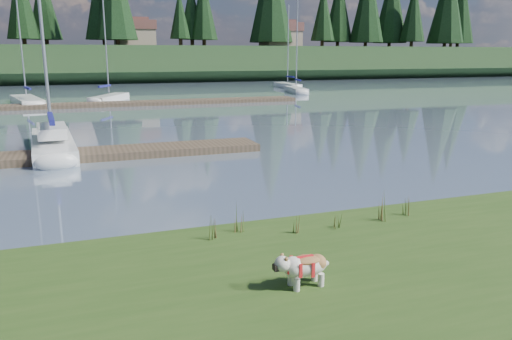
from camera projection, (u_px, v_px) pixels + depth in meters
name	position (u px, v px, depth m)	size (l,w,h in m)	color
ground	(120.00, 106.00, 40.33)	(200.00, 200.00, 0.00)	gray
bank	(333.00, 329.00, 7.27)	(60.00, 9.00, 0.35)	#314C1A
ridge	(96.00, 64.00, 79.19)	(200.00, 20.00, 5.00)	#1D3419
bulldog	(305.00, 265.00, 8.17)	(0.97, 0.44, 0.58)	silver
sailboat_main	(52.00, 140.00, 21.89)	(2.12, 8.16, 11.69)	silver
dock_near	(62.00, 156.00, 19.72)	(16.00, 2.00, 0.30)	#4C3D2C
dock_far	(145.00, 103.00, 40.95)	(26.00, 2.20, 0.30)	#4C3D2C
sailboat_bg_1	(25.00, 100.00, 42.06)	(3.47, 8.72, 12.69)	silver
sailboat_bg_2	(112.00, 97.00, 44.38)	(4.24, 6.73, 10.41)	silver
sailboat_bg_4	(295.00, 89.00, 54.38)	(2.66, 6.94, 10.17)	silver
sailboat_bg_5	(286.00, 85.00, 61.94)	(1.51, 6.88, 9.92)	silver
weed_0	(239.00, 219.00, 10.69)	(0.17, 0.14, 0.70)	#475B23
weed_1	(296.00, 226.00, 10.58)	(0.17, 0.14, 0.42)	#475B23
weed_2	(384.00, 207.00, 11.42)	(0.17, 0.14, 0.78)	#475B23
weed_3	(213.00, 228.00, 10.26)	(0.17, 0.14, 0.58)	#475B23
weed_4	(335.00, 221.00, 10.96)	(0.17, 0.14, 0.38)	#475B23
weed_5	(406.00, 207.00, 11.81)	(0.17, 0.14, 0.51)	#475B23
mud_lip	(240.00, 235.00, 11.33)	(60.00, 0.50, 0.14)	#33281C
conifer_3	(20.00, 0.00, 72.90)	(4.84, 4.84, 12.25)	#382619
conifer_5	(191.00, 11.00, 79.46)	(3.96, 3.96, 10.35)	#382619
conifer_7	(339.00, 7.00, 88.91)	(5.28, 5.28, 13.20)	#382619
conifer_8	(414.00, 12.00, 89.66)	(4.62, 4.62, 11.77)	#382619
conifer_9	(461.00, 7.00, 96.36)	(5.94, 5.94, 14.62)	#382619
house_1	(134.00, 33.00, 78.23)	(6.30, 5.30, 4.65)	gray
house_2	(281.00, 34.00, 84.26)	(6.30, 5.30, 4.65)	gray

